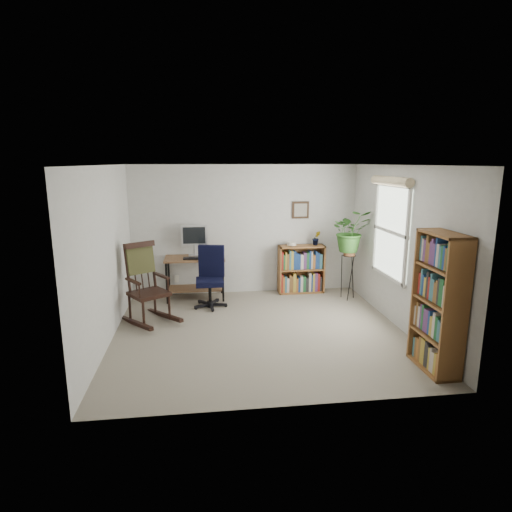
{
  "coord_description": "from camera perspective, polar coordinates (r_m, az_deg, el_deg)",
  "views": [
    {
      "loc": [
        -0.8,
        -5.86,
        2.44
      ],
      "look_at": [
        0.0,
        0.4,
        1.05
      ],
      "focal_mm": 30.0,
      "sensor_mm": 36.0,
      "label": 1
    }
  ],
  "objects": [
    {
      "name": "framed_picture",
      "position": [
        8.09,
        5.97,
        6.11
      ],
      "size": [
        0.32,
        0.04,
        0.32
      ],
      "primitive_type": null,
      "color": "black",
      "rests_on": "wall_back"
    },
    {
      "name": "spider_plant",
      "position": [
        7.69,
        12.6,
        5.92
      ],
      "size": [
        1.69,
        1.88,
        1.46
      ],
      "primitive_type": "imported",
      "color": "#2D6121",
      "rests_on": "plant_stand"
    },
    {
      "name": "desk",
      "position": [
        7.83,
        -8.09,
        -2.92
      ],
      "size": [
        1.07,
        0.59,
        0.77
      ],
      "primitive_type": null,
      "color": "brown",
      "rests_on": "floor"
    },
    {
      "name": "office_chair",
      "position": [
        7.3,
        -6.2,
        -2.81
      ],
      "size": [
        0.68,
        0.68,
        1.06
      ],
      "primitive_type": null,
      "rotation": [
        0.0,
        0.0,
        -0.2
      ],
      "color": "black",
      "rests_on": "floor"
    },
    {
      "name": "tall_bookshelf",
      "position": [
        5.46,
        23.16,
        -5.77
      ],
      "size": [
        0.31,
        0.73,
        1.66
      ],
      "primitive_type": null,
      "color": "brown",
      "rests_on": "floor"
    },
    {
      "name": "wall_back",
      "position": [
        8.0,
        -1.46,
        3.5
      ],
      "size": [
        4.2,
        0.0,
        2.4
      ],
      "primitive_type": "cube",
      "color": "silver",
      "rests_on": "ground"
    },
    {
      "name": "wall_right",
      "position": [
        6.65,
        18.71,
        1.02
      ],
      "size": [
        0.0,
        4.0,
        2.4
      ],
      "primitive_type": "cube",
      "color": "silver",
      "rests_on": "ground"
    },
    {
      "name": "wall_front",
      "position": [
        4.13,
        4.25,
        -5.09
      ],
      "size": [
        4.2,
        0.0,
        2.4
      ],
      "primitive_type": "cube",
      "color": "silver",
      "rests_on": "ground"
    },
    {
      "name": "monitor",
      "position": [
        7.82,
        -8.23,
        2.04
      ],
      "size": [
        0.46,
        0.16,
        0.56
      ],
      "primitive_type": null,
      "color": "#BBBBC0",
      "rests_on": "desk"
    },
    {
      "name": "plant_stand",
      "position": [
        7.89,
        12.21,
        -2.29
      ],
      "size": [
        0.26,
        0.26,
        0.95
      ],
      "primitive_type": null,
      "rotation": [
        0.0,
        0.0,
        0.0
      ],
      "color": "black",
      "rests_on": "floor"
    },
    {
      "name": "floor",
      "position": [
        6.4,
        0.46,
        -10.0
      ],
      "size": [
        4.2,
        4.0,
        0.0
      ],
      "primitive_type": "cube",
      "color": "gray",
      "rests_on": "ground"
    },
    {
      "name": "low_bookshelf",
      "position": [
        8.14,
        6.04,
        -1.75
      ],
      "size": [
        0.86,
        0.29,
        0.91
      ],
      "primitive_type": null,
      "color": "brown",
      "rests_on": "floor"
    },
    {
      "name": "rocking_chair",
      "position": [
        6.76,
        -14.15,
        -3.49
      ],
      "size": [
        1.15,
        1.26,
        1.26
      ],
      "primitive_type": null,
      "rotation": [
        0.0,
        0.0,
        0.6
      ],
      "color": "black",
      "rests_on": "floor"
    },
    {
      "name": "window",
      "position": [
        6.87,
        17.44,
        3.14
      ],
      "size": [
        0.12,
        1.2,
        1.5
      ],
      "primitive_type": null,
      "color": "silver",
      "rests_on": "wall_right"
    },
    {
      "name": "wall_left",
      "position": [
        6.13,
        -19.37,
        0.03
      ],
      "size": [
        0.0,
        4.0,
        2.4
      ],
      "primitive_type": "cube",
      "color": "silver",
      "rests_on": "ground"
    },
    {
      "name": "keyboard",
      "position": [
        7.62,
        -8.19,
        -0.28
      ],
      "size": [
        0.4,
        0.15,
        0.02
      ],
      "primitive_type": "cube",
      "color": "black",
      "rests_on": "desk"
    },
    {
      "name": "ceiling",
      "position": [
        5.91,
        0.5,
        12.04
      ],
      "size": [
        4.2,
        4.0,
        0.0
      ],
      "primitive_type": "cube",
      "color": "white",
      "rests_on": "ground"
    },
    {
      "name": "potted_plant_small",
      "position": [
        8.11,
        8.03,
        1.83
      ],
      "size": [
        0.13,
        0.24,
        0.11
      ],
      "primitive_type": "imported",
      "color": "#2D6121",
      "rests_on": "low_bookshelf"
    }
  ]
}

